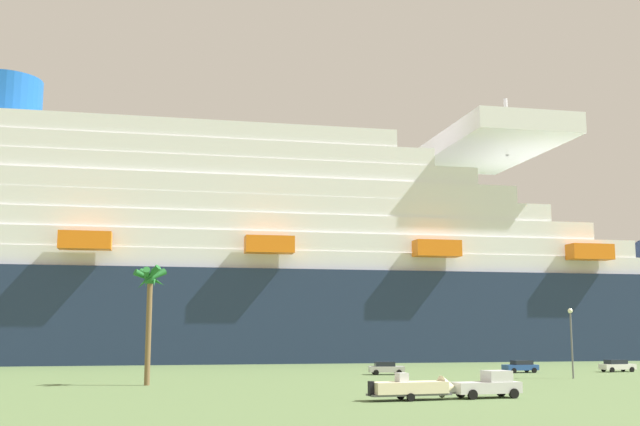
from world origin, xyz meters
TOP-DOWN VIEW (x-y plane):
  - ground_plane at (0.00, 30.00)m, footprint 600.00×600.00m
  - cruise_ship at (-23.32, 66.94)m, footprint 248.94×40.69m
  - pickup_truck at (0.81, -16.99)m, footprint 5.77×2.72m
  - small_boat_on_trailer at (-5.58, -17.63)m, footprint 8.42×2.57m
  - palm_tree at (-26.73, 3.76)m, footprint 3.54×3.17m
  - street_lamp at (20.88, 4.92)m, footprint 0.56×0.56m
  - parked_car_white_van at (33.98, 16.66)m, footprint 4.80×2.31m
  - parked_car_blue_suv at (20.58, 17.47)m, footprint 4.49×2.33m
  - parked_car_silver_sedan at (2.13, 16.69)m, footprint 4.55×2.59m

SIDE VIEW (x-z plane):
  - ground_plane at x=0.00m, z-range 0.00..0.00m
  - parked_car_silver_sedan at x=2.13m, z-range 0.04..1.62m
  - parked_car_white_van at x=33.98m, z-range 0.04..1.62m
  - parked_car_blue_suv at x=20.58m, z-range 0.04..1.62m
  - small_boat_on_trailer at x=-5.58m, z-range -0.11..2.04m
  - pickup_truck at x=0.81m, z-range -0.06..2.14m
  - street_lamp at x=20.88m, z-range 1.21..9.17m
  - palm_tree at x=-26.73m, z-range 3.41..15.50m
  - cruise_ship at x=-23.32m, z-range -13.66..47.06m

